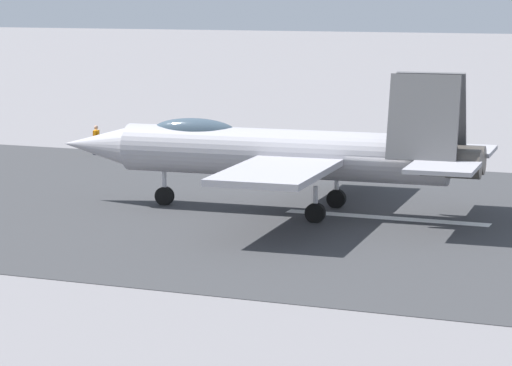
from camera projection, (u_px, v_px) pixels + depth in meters
The scene contains 5 objects.
ground_plane at pixel (384, 218), 44.32m from camera, with size 400.00×400.00×0.00m, color slate.
runway_strip at pixel (384, 218), 44.31m from camera, with size 240.00×26.00×0.02m.
fighter_jet at pixel (281, 152), 45.10m from camera, with size 17.63×14.27×5.62m.
crew_person at pixel (96, 140), 61.41m from camera, with size 0.40×0.67×1.58m.
marker_cone_mid at pixel (297, 157), 58.75m from camera, with size 0.44×0.44×0.55m, color orange.
Camera 1 is at (-11.16, 42.33, 8.61)m, focal length 80.89 mm.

